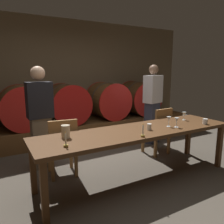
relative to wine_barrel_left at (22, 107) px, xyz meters
The scene contains 20 objects.
ground_plane 2.48m from the wine_barrel_left, 65.50° to the right, with size 9.06×9.06×0.00m, color #4C443A.
back_wall 1.24m from the wine_barrel_left, 29.55° to the left, with size 6.97×0.24×2.72m, color brown.
barrel_shelf 1.15m from the wine_barrel_left, ahead, with size 6.27×0.90×0.39m, color brown.
wine_barrel_left is the anchor object (origin of this frame).
wine_barrel_center 0.94m from the wine_barrel_left, ahead, with size 0.88×0.85×0.88m.
wine_barrel_right 1.98m from the wine_barrel_left, ahead, with size 0.88×0.85×0.88m.
wine_barrel_far_right 2.92m from the wine_barrel_left, ahead, with size 0.88×0.85×0.88m.
dining_table 2.61m from the wine_barrel_left, 61.82° to the right, with size 2.94×0.76×0.74m.
chair_left 1.76m from the wine_barrel_left, 79.61° to the right, with size 0.44×0.44×0.88m.
chair_right 2.76m from the wine_barrel_left, 38.68° to the right, with size 0.43×0.43×0.88m.
guest_left 1.23m from the wine_barrel_left, 84.55° to the right, with size 0.39×0.25×1.62m.
guest_right 2.70m from the wine_barrel_left, 24.53° to the right, with size 0.43×0.33×1.67m.
candle_left 2.49m from the wine_barrel_left, 87.16° to the right, with size 0.05×0.05×0.18m.
candle_right 2.81m from the wine_barrel_left, 67.42° to the right, with size 0.05×0.05×0.18m.
pitcher 2.18m from the wine_barrel_left, 84.08° to the right, with size 0.11×0.11×0.16m.
wine_glass_left 2.93m from the wine_barrel_left, 54.00° to the right, with size 0.06×0.06×0.15m.
wine_glass_center 3.05m from the wine_barrel_left, 53.95° to the right, with size 0.06×0.06×0.14m.
wine_glass_right 3.13m from the wine_barrel_left, 44.10° to the right, with size 0.06×0.06×0.14m.
cup_left 2.74m from the wine_barrel_left, 60.22° to the right, with size 0.06×0.06×0.09m, color white.
cup_right 3.44m from the wine_barrel_left, 47.62° to the right, with size 0.07×0.07×0.09m, color white.
Camera 1 is at (-1.53, -2.59, 1.57)m, focal length 35.34 mm.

